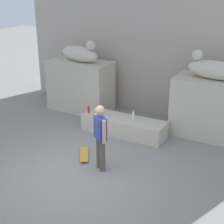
% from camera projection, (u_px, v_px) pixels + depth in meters
% --- Properties ---
extents(ground_plane, '(40.00, 40.00, 0.00)m').
position_uv_depth(ground_plane, '(76.00, 173.00, 8.26)').
color(ground_plane, gray).
extents(facade_wall, '(9.72, 0.60, 5.81)m').
position_uv_depth(facade_wall, '(157.00, 27.00, 11.17)').
color(facade_wall, '#B8AB9C').
rests_on(facade_wall, ground_plane).
extents(pedestal_left, '(2.17, 1.15, 1.75)m').
position_uv_depth(pedestal_left, '(81.00, 86.00, 11.95)').
color(pedestal_left, beige).
rests_on(pedestal_left, ground_plane).
extents(pedestal_right, '(2.17, 1.15, 1.75)m').
position_uv_depth(pedestal_right, '(211.00, 108.00, 9.93)').
color(pedestal_right, beige).
rests_on(pedestal_right, ground_plane).
extents(statue_reclining_left, '(1.68, 0.90, 0.78)m').
position_uv_depth(statue_reclining_left, '(80.00, 53.00, 11.50)').
color(statue_reclining_left, beige).
rests_on(statue_reclining_left, pedestal_left).
extents(statue_reclining_right, '(1.65, 0.74, 0.78)m').
position_uv_depth(statue_reclining_right, '(214.00, 69.00, 9.52)').
color(statue_reclining_right, beige).
rests_on(statue_reclining_right, pedestal_right).
extents(ledge_block, '(2.55, 0.79, 0.51)m').
position_uv_depth(ledge_block, '(124.00, 126.00, 10.26)').
color(ledge_block, beige).
rests_on(ledge_block, ground_plane).
extents(skater, '(0.45, 0.38, 1.67)m').
position_uv_depth(skater, '(100.00, 135.00, 8.12)').
color(skater, brown).
rests_on(skater, ground_plane).
extents(skateboard, '(0.61, 0.78, 0.08)m').
position_uv_depth(skateboard, '(84.00, 154.00, 9.00)').
color(skateboard, gold).
rests_on(skateboard, ground_plane).
extents(bottle_red, '(0.07, 0.07, 0.26)m').
position_uv_depth(bottle_red, '(89.00, 110.00, 10.52)').
color(bottle_red, red).
rests_on(bottle_red, ledge_block).
extents(bottle_clear, '(0.07, 0.07, 0.32)m').
position_uv_depth(bottle_clear, '(133.00, 116.00, 9.99)').
color(bottle_clear, silver).
rests_on(bottle_clear, ledge_block).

